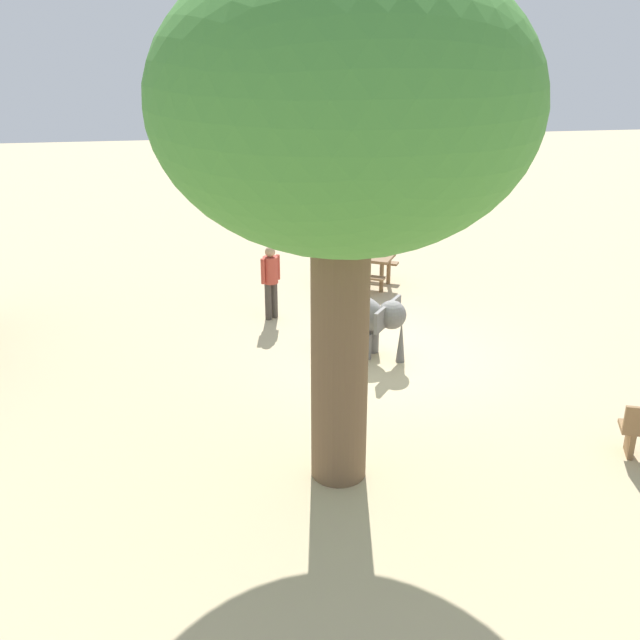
{
  "coord_description": "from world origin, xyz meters",
  "views": [
    {
      "loc": [
        -12.39,
        3.26,
        5.96
      ],
      "look_at": [
        0.24,
        1.31,
        0.8
      ],
      "focal_mm": 41.16,
      "sensor_mm": 36.0,
      "label": 1
    }
  ],
  "objects_px": {
    "elephant": "(362,317)",
    "person_handler": "(271,277)",
    "picnic_table_near": "(362,262)",
    "shade_tree_main": "(342,109)"
  },
  "relations": [
    {
      "from": "elephant",
      "to": "person_handler",
      "type": "distance_m",
      "value": 2.62
    },
    {
      "from": "shade_tree_main",
      "to": "picnic_table_near",
      "type": "height_order",
      "value": "shade_tree_main"
    },
    {
      "from": "elephant",
      "to": "person_handler",
      "type": "relative_size",
      "value": 1.02
    },
    {
      "from": "elephant",
      "to": "shade_tree_main",
      "type": "relative_size",
      "value": 0.24
    },
    {
      "from": "person_handler",
      "to": "picnic_table_near",
      "type": "height_order",
      "value": "person_handler"
    },
    {
      "from": "shade_tree_main",
      "to": "elephant",
      "type": "bearing_deg",
      "value": -16.23
    },
    {
      "from": "elephant",
      "to": "shade_tree_main",
      "type": "height_order",
      "value": "shade_tree_main"
    },
    {
      "from": "person_handler",
      "to": "picnic_table_near",
      "type": "relative_size",
      "value": 0.8
    },
    {
      "from": "elephant",
      "to": "picnic_table_near",
      "type": "distance_m",
      "value": 4.05
    },
    {
      "from": "elephant",
      "to": "shade_tree_main",
      "type": "distance_m",
      "value": 5.95
    }
  ]
}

